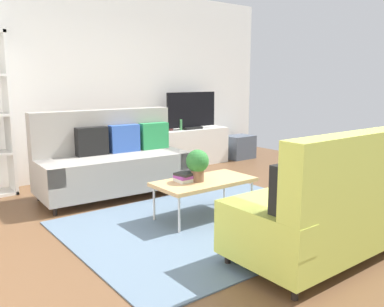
{
  "coord_description": "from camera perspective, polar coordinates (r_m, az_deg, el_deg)",
  "views": [
    {
      "loc": [
        -2.76,
        -3.15,
        1.49
      ],
      "look_at": [
        0.01,
        0.49,
        0.65
      ],
      "focal_mm": 37.7,
      "sensor_mm": 36.0,
      "label": 1
    }
  ],
  "objects": [
    {
      "name": "vase_0",
      "position": [
        6.78,
        -4.37,
        3.83
      ],
      "size": [
        0.12,
        0.12,
        0.15
      ],
      "primitive_type": "cylinder",
      "color": "silver",
      "rests_on": "tv_console"
    },
    {
      "name": "vase_1",
      "position": [
        6.88,
        -3.11,
        3.81
      ],
      "size": [
        0.1,
        0.1,
        0.12
      ],
      "primitive_type": "cylinder",
      "color": "#B24C4C",
      "rests_on": "tv_console"
    },
    {
      "name": "bottle_0",
      "position": [
        6.9,
        -1.6,
        4.09
      ],
      "size": [
        0.05,
        0.05,
        0.19
      ],
      "primitive_type": "cylinder",
      "color": "#3F8C4C",
      "rests_on": "tv_console"
    },
    {
      "name": "coffee_table",
      "position": [
        4.38,
        1.74,
        -4.11
      ],
      "size": [
        1.1,
        0.56,
        0.42
      ],
      "color": "tan",
      "rests_on": "ground_plane"
    },
    {
      "name": "wall_far",
      "position": [
        6.56,
        -12.59,
        9.8
      ],
      "size": [
        6.4,
        0.12,
        2.9
      ],
      "primitive_type": "cube",
      "color": "white",
      "rests_on": "ground_plane"
    },
    {
      "name": "ground_plane",
      "position": [
        4.44,
        3.78,
        -9.22
      ],
      "size": [
        7.68,
        7.68,
        0.0
      ],
      "primitive_type": "plane",
      "color": "brown"
    },
    {
      "name": "couch_beige",
      "position": [
        5.34,
        -11.17,
        -1.01
      ],
      "size": [
        1.94,
        0.93,
        1.1
      ],
      "rotation": [
        0.0,
        0.0,
        3.09
      ],
      "color": "gray",
      "rests_on": "ground_plane"
    },
    {
      "name": "storage_trunk",
      "position": [
        7.78,
        6.74,
        0.93
      ],
      "size": [
        0.52,
        0.4,
        0.44
      ],
      "primitive_type": "cube",
      "color": "#4C5666",
      "rests_on": "ground_plane"
    },
    {
      "name": "tv_console",
      "position": [
        7.13,
        -0.19,
        0.95
      ],
      "size": [
        1.4,
        0.44,
        0.64
      ],
      "primitive_type": "cube",
      "color": "silver",
      "rests_on": "ground_plane"
    },
    {
      "name": "area_rug",
      "position": [
        4.32,
        2.88,
        -9.72
      ],
      "size": [
        2.9,
        2.2,
        0.01
      ],
      "primitive_type": "cube",
      "color": "slate",
      "rests_on": "ground_plane"
    },
    {
      "name": "tv",
      "position": [
        7.04,
        -0.09,
        6.01
      ],
      "size": [
        1.0,
        0.2,
        0.64
      ],
      "color": "black",
      "rests_on": "tv_console"
    },
    {
      "name": "table_book_1",
      "position": [
        4.31,
        -0.73,
        -3.22
      ],
      "size": [
        0.24,
        0.18,
        0.03
      ],
      "primitive_type": "cube",
      "rotation": [
        0.0,
        0.0,
        -0.02
      ],
      "color": "purple",
      "rests_on": "table_book_0"
    },
    {
      "name": "couch_green",
      "position": [
        3.65,
        19.65,
        -6.83
      ],
      "size": [
        1.9,
        0.85,
        1.1
      ],
      "rotation": [
        0.0,
        0.0,
        0.0
      ],
      "color": "#C1CC51",
      "rests_on": "ground_plane"
    },
    {
      "name": "potted_plant",
      "position": [
        4.28,
        0.78,
        -1.36
      ],
      "size": [
        0.25,
        0.25,
        0.34
      ],
      "color": "brown",
      "rests_on": "coffee_table"
    },
    {
      "name": "table_book_0",
      "position": [
        4.32,
        -0.73,
        -3.68
      ],
      "size": [
        0.25,
        0.19,
        0.04
      ],
      "primitive_type": "cube",
      "rotation": [
        0.0,
        0.0,
        -0.03
      ],
      "color": "silver",
      "rests_on": "coffee_table"
    },
    {
      "name": "table_book_2",
      "position": [
        4.31,
        -0.73,
        -2.82
      ],
      "size": [
        0.27,
        0.23,
        0.03
      ],
      "primitive_type": "cube",
      "rotation": [
        0.0,
        0.0,
        0.21
      ],
      "color": "#262626",
      "rests_on": "table_book_1"
    }
  ]
}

